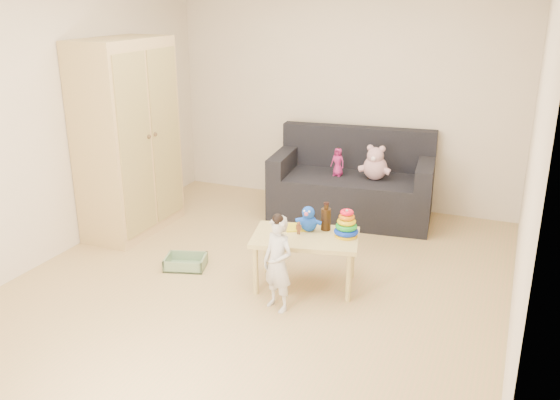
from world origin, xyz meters
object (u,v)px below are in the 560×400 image
at_px(sofa, 351,197).
at_px(toddler, 278,265).
at_px(play_table, 305,261).
at_px(wardrobe, 128,138).

relative_size(sofa, toddler, 2.27).
bearing_deg(play_table, wardrobe, 166.11).
bearing_deg(wardrobe, play_table, -13.89).
bearing_deg(play_table, toddler, -97.48).
xyz_separation_m(sofa, toddler, (0.04, -2.15, 0.14)).
relative_size(sofa, play_table, 1.97).
distance_m(play_table, toddler, 0.48).
distance_m(sofa, play_table, 1.71).
relative_size(play_table, toddler, 1.15).
bearing_deg(toddler, sofa, 113.55).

